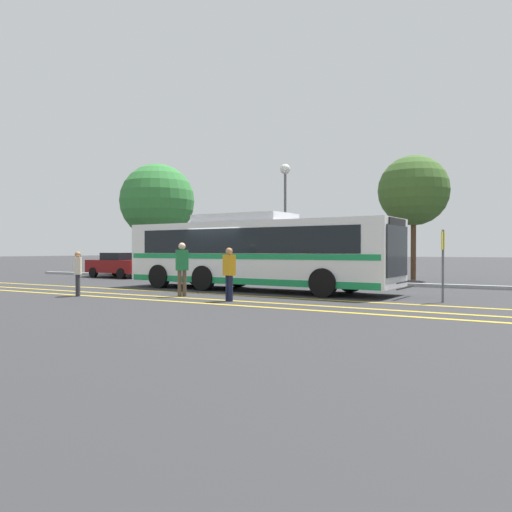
% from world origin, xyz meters
% --- Properties ---
extents(ground_plane, '(220.00, 220.00, 0.00)m').
position_xyz_m(ground_plane, '(0.00, 0.00, 0.00)').
color(ground_plane, '#2D2D30').
extents(lane_strip_0, '(31.37, 0.20, 0.01)m').
position_xyz_m(lane_strip_0, '(1.24, -1.76, 0.00)').
color(lane_strip_0, gold).
rests_on(lane_strip_0, ground_plane).
extents(lane_strip_1, '(31.37, 0.20, 0.01)m').
position_xyz_m(lane_strip_1, '(1.24, -3.48, 0.00)').
color(lane_strip_1, gold).
rests_on(lane_strip_1, ground_plane).
extents(lane_strip_2, '(31.37, 0.20, 0.01)m').
position_xyz_m(lane_strip_2, '(1.24, -4.57, 0.00)').
color(lane_strip_2, gold).
rests_on(lane_strip_2, ground_plane).
extents(curb_strip, '(39.37, 0.36, 0.15)m').
position_xyz_m(curb_strip, '(1.24, 5.80, 0.07)').
color(curb_strip, '#99999E').
rests_on(curb_strip, ground_plane).
extents(transit_bus, '(11.79, 3.20, 3.07)m').
position_xyz_m(transit_bus, '(1.23, 0.44, 1.57)').
color(transit_bus, white).
rests_on(transit_bus, ground_plane).
extents(parked_car_0, '(4.05, 2.10, 1.47)m').
position_xyz_m(parked_car_0, '(-10.46, 4.58, 0.75)').
color(parked_car_0, maroon).
rests_on(parked_car_0, ground_plane).
extents(parked_car_1, '(4.09, 2.08, 1.36)m').
position_xyz_m(parked_car_1, '(-4.11, 4.43, 0.69)').
color(parked_car_1, black).
rests_on(parked_car_1, ground_plane).
extents(parked_car_2, '(4.61, 2.24, 1.35)m').
position_xyz_m(parked_car_2, '(2.60, 4.72, 0.70)').
color(parked_car_2, maroon).
rests_on(parked_car_2, ground_plane).
extents(pedestrian_0, '(0.45, 0.46, 1.57)m').
position_xyz_m(pedestrian_0, '(-2.95, -4.83, 0.89)').
color(pedestrian_0, '#2D2D33').
rests_on(pedestrian_0, ground_plane).
extents(pedestrian_1, '(0.45, 0.46, 1.88)m').
position_xyz_m(pedestrian_1, '(0.28, -3.08, 1.08)').
color(pedestrian_1, brown).
rests_on(pedestrian_1, ground_plane).
extents(pedestrian_2, '(0.47, 0.37, 1.69)m').
position_xyz_m(pedestrian_2, '(2.61, -3.67, 0.96)').
color(pedestrian_2, '#191E38').
rests_on(pedestrian_2, ground_plane).
extents(bus_stop_sign, '(0.07, 0.40, 2.25)m').
position_xyz_m(bus_stop_sign, '(8.55, -0.73, 1.42)').
color(bus_stop_sign, '#59595E').
rests_on(bus_stop_sign, ground_plane).
extents(street_lamp, '(0.55, 0.55, 6.26)m').
position_xyz_m(street_lamp, '(-0.79, 7.17, 4.71)').
color(street_lamp, '#59595E').
rests_on(street_lamp, ground_plane).
extents(tree_0, '(3.77, 3.77, 6.72)m').
position_xyz_m(tree_0, '(5.20, 10.64, 4.82)').
color(tree_0, '#513823').
rests_on(tree_0, ground_plane).
extents(tree_2, '(4.80, 4.80, 7.21)m').
position_xyz_m(tree_2, '(-10.46, 8.01, 4.80)').
color(tree_2, '#513823').
rests_on(tree_2, ground_plane).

